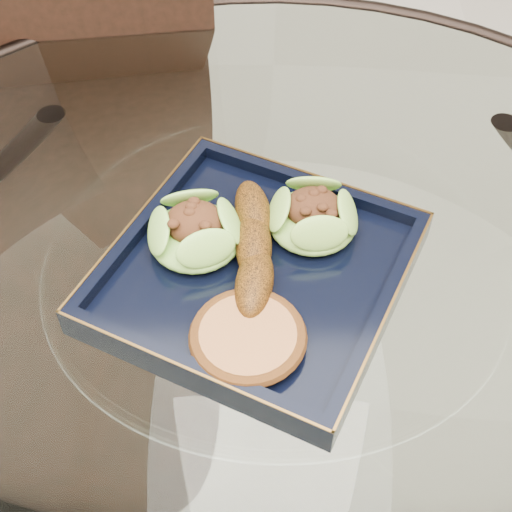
{
  "coord_description": "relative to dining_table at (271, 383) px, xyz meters",
  "views": [
    {
      "loc": [
        -0.01,
        -0.42,
        1.32
      ],
      "look_at": [
        -0.02,
        0.02,
        0.8
      ],
      "focal_mm": 50.0,
      "sensor_mm": 36.0,
      "label": 1
    }
  ],
  "objects": [
    {
      "name": "roasted_plantain",
      "position": [
        -0.02,
        0.04,
        0.2
      ],
      "size": [
        0.04,
        0.17,
        0.03
      ],
      "primitive_type": "ellipsoid",
      "rotation": [
        0.0,
        0.0,
        1.62
      ],
      "color": "#66360A",
      "rests_on": "navy_plate"
    },
    {
      "name": "dining_table",
      "position": [
        0.0,
        0.0,
        0.0
      ],
      "size": [
        1.13,
        1.13,
        0.77
      ],
      "color": "white",
      "rests_on": "ground"
    },
    {
      "name": "lettuce_wrap_left",
      "position": [
        -0.08,
        0.05,
        0.2
      ],
      "size": [
        0.1,
        0.1,
        0.03
      ],
      "primitive_type": "ellipsoid",
      "rotation": [
        0.0,
        0.0,
        -0.13
      ],
      "color": "#60A22F",
      "rests_on": "navy_plate"
    },
    {
      "name": "crumb_patty",
      "position": [
        -0.02,
        -0.07,
        0.19
      ],
      "size": [
        0.12,
        0.12,
        0.02
      ],
      "primitive_type": "cylinder",
      "rotation": [
        0.0,
        0.0,
        0.37
      ],
      "color": "#B3703B",
      "rests_on": "navy_plate"
    },
    {
      "name": "lettuce_wrap_right",
      "position": [
        0.04,
        0.07,
        0.2
      ],
      "size": [
        0.12,
        0.12,
        0.03
      ],
      "primitive_type": "ellipsoid",
      "rotation": [
        0.0,
        0.0,
        -0.38
      ],
      "color": "olive",
      "rests_on": "navy_plate"
    },
    {
      "name": "dining_chair",
      "position": [
        -0.26,
        0.35,
        -0.09
      ],
      "size": [
        0.45,
        0.45,
        0.91
      ],
      "rotation": [
        0.0,
        0.0,
        0.16
      ],
      "color": "black",
      "rests_on": "ground"
    },
    {
      "name": "navy_plate",
      "position": [
        -0.02,
        0.02,
        0.17
      ],
      "size": [
        0.36,
        0.36,
        0.02
      ],
      "primitive_type": "cube",
      "rotation": [
        0.0,
        0.0,
        -0.43
      ],
      "color": "black",
      "rests_on": "dining_table"
    }
  ]
}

